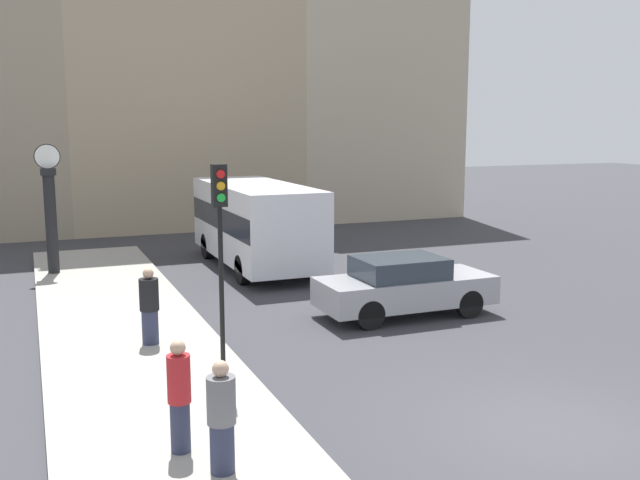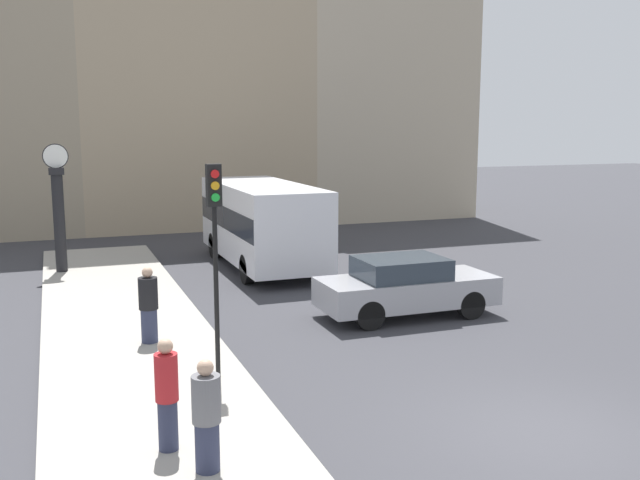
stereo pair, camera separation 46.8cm
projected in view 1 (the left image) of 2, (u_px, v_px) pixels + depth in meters
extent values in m
plane|color=#38383D|center=(554.00, 430.00, 11.28)|extent=(120.00, 120.00, 0.00)
cube|color=#A39E93|center=(122.00, 323.00, 17.13)|extent=(3.73, 21.43, 0.11)
cube|color=tan|center=(181.00, 51.00, 32.83)|extent=(10.49, 5.00, 16.21)
cube|color=#B7A88E|center=(369.00, 53.00, 36.39)|extent=(8.76, 5.00, 16.75)
cube|color=#9E9EA3|center=(405.00, 290.00, 17.92)|extent=(4.44, 1.80, 0.70)
cube|color=#2D3842|center=(399.00, 267.00, 17.75)|extent=(2.13, 1.62, 0.51)
cylinder|color=black|center=(436.00, 290.00, 19.20)|extent=(0.71, 0.22, 0.71)
cylinder|color=black|center=(469.00, 304.00, 17.76)|extent=(0.71, 0.22, 0.71)
cylinder|color=black|center=(342.00, 300.00, 18.17)|extent=(0.71, 0.22, 0.71)
cylinder|color=black|center=(370.00, 315.00, 16.73)|extent=(0.71, 0.22, 0.71)
cube|color=silver|center=(256.00, 221.00, 23.77)|extent=(2.54, 7.32, 2.46)
cube|color=#1E232D|center=(256.00, 216.00, 23.74)|extent=(2.56, 7.17, 0.73)
cylinder|color=black|center=(267.00, 242.00, 26.45)|extent=(0.28, 0.90, 0.90)
cylinder|color=black|center=(207.00, 246.00, 25.60)|extent=(0.28, 0.90, 0.90)
cylinder|color=black|center=(312.00, 264.00, 22.30)|extent=(0.28, 0.90, 0.90)
cylinder|color=black|center=(243.00, 270.00, 21.46)|extent=(0.28, 0.90, 0.90)
cylinder|color=black|center=(222.00, 294.00, 13.03)|extent=(0.09, 0.09, 3.22)
cube|color=black|center=(219.00, 185.00, 12.71)|extent=(0.26, 0.20, 0.76)
cylinder|color=red|center=(221.00, 174.00, 12.56)|extent=(0.15, 0.04, 0.15)
cylinder|color=orange|center=(221.00, 186.00, 12.60)|extent=(0.15, 0.04, 0.15)
cylinder|color=green|center=(221.00, 198.00, 12.63)|extent=(0.15, 0.04, 0.15)
cylinder|color=black|center=(51.00, 224.00, 22.40)|extent=(0.35, 0.35, 3.10)
cube|color=black|center=(48.00, 172.00, 22.14)|extent=(0.46, 0.46, 0.21)
cylinder|color=black|center=(47.00, 157.00, 22.06)|extent=(0.78, 0.04, 0.78)
cylinder|color=white|center=(47.00, 157.00, 22.06)|extent=(0.73, 0.06, 0.73)
cylinder|color=#2D334C|center=(150.00, 327.00, 15.30)|extent=(0.35, 0.35, 0.74)
cylinder|color=black|center=(149.00, 295.00, 15.19)|extent=(0.41, 0.41, 0.69)
sphere|color=tan|center=(148.00, 273.00, 15.11)|extent=(0.23, 0.23, 0.23)
cylinder|color=#2D334C|center=(180.00, 427.00, 10.25)|extent=(0.29, 0.29, 0.75)
cylinder|color=red|center=(179.00, 379.00, 10.13)|extent=(0.34, 0.34, 0.70)
sphere|color=tan|center=(178.00, 348.00, 10.06)|extent=(0.22, 0.22, 0.22)
cylinder|color=#2D334C|center=(222.00, 448.00, 9.64)|extent=(0.34, 0.34, 0.70)
cylinder|color=slate|center=(221.00, 400.00, 9.53)|extent=(0.39, 0.39, 0.65)
sphere|color=tan|center=(220.00, 369.00, 9.46)|extent=(0.23, 0.23, 0.23)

